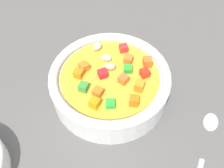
% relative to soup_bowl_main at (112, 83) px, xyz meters
% --- Properties ---
extents(ground_plane, '(1.40, 1.40, 0.02)m').
position_rel_soup_bowl_main_xyz_m(ground_plane, '(0.00, -0.00, -0.04)').
color(ground_plane, '#565451').
extents(soup_bowl_main, '(0.20, 0.20, 0.07)m').
position_rel_soup_bowl_main_xyz_m(soup_bowl_main, '(0.00, 0.00, 0.00)').
color(soup_bowl_main, white).
rests_on(soup_bowl_main, ground_plane).
extents(spoon, '(0.11, 0.21, 0.01)m').
position_rel_soup_bowl_main_xyz_m(spoon, '(-0.13, 0.14, -0.03)').
color(spoon, silver).
rests_on(spoon, ground_plane).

